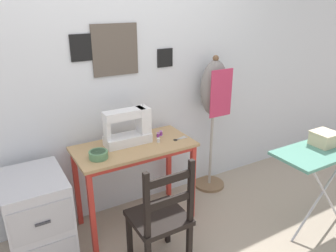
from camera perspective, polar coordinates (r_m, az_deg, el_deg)
name	(u,v)px	position (r m, az deg, el deg)	size (l,w,h in m)	color
ground_plane	(149,235)	(2.98, -3.26, -18.45)	(14.00, 14.00, 0.00)	tan
wall_back	(116,77)	(2.88, -8.99, 8.44)	(10.00, 0.07, 2.55)	silver
sewing_table	(135,158)	(2.81, -5.76, -5.48)	(1.01, 0.50, 0.75)	tan
sewing_machine	(130,128)	(2.76, -6.65, -0.28)	(0.41, 0.16, 0.33)	white
fabric_bowl	(98,155)	(2.58, -12.03, -4.89)	(0.15, 0.15, 0.06)	#56895B
scissors	(178,139)	(2.87, 1.80, -2.29)	(0.14, 0.06, 0.01)	silver
thread_spool_near_machine	(158,140)	(2.81, -1.69, -2.52)	(0.03, 0.03, 0.03)	silver
thread_spool_mid_table	(158,135)	(2.91, -1.75, -1.59)	(0.03, 0.03, 0.04)	purple
thread_spool_far_edge	(161,133)	(2.94, -1.25, -1.28)	(0.04, 0.04, 0.04)	purple
wooden_chair	(161,218)	(2.46, -1.31, -15.80)	(0.40, 0.38, 0.91)	black
filing_cabinet	(38,220)	(2.73, -21.64, -14.93)	(0.44, 0.57, 0.72)	#B7B7BC
dress_form	(214,97)	(3.26, 7.99, 4.94)	(0.32, 0.32, 1.41)	#846647
ironing_board	(332,151)	(2.94, 26.62, -3.86)	(1.05, 0.37, 0.82)	#518E7A
storage_box	(324,138)	(2.88, 25.53, -1.96)	(0.18, 0.17, 0.11)	beige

